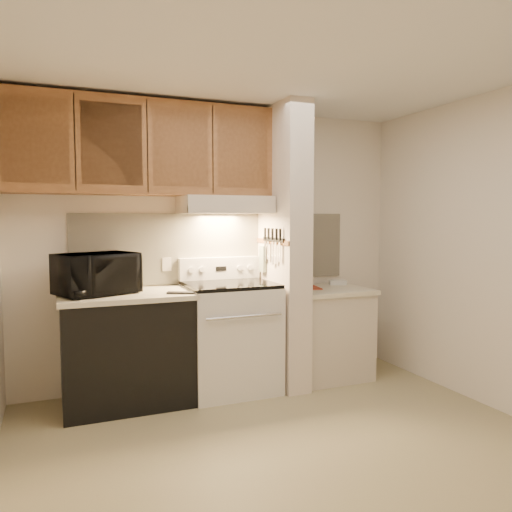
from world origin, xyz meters
TOP-DOWN VIEW (x-y plane):
  - floor at (0.00, 0.00)m, footprint 3.60×3.60m
  - ceiling at (0.00, 0.00)m, footprint 3.60×3.60m
  - wall_back at (0.00, 1.50)m, footprint 3.60×2.50m
  - wall_right at (1.80, 0.00)m, footprint 0.02×3.00m
  - backsplash at (0.00, 1.49)m, footprint 2.60×0.02m
  - range_body at (0.00, 1.16)m, footprint 0.76×0.65m
  - oven_window at (0.00, 0.84)m, footprint 0.50×0.01m
  - oven_handle at (0.00, 0.80)m, footprint 0.65×0.02m
  - cooktop at (0.00, 1.16)m, footprint 0.74×0.64m
  - range_backguard at (0.00, 1.44)m, footprint 0.76×0.08m
  - range_display at (0.00, 1.40)m, footprint 0.10×0.01m
  - range_knob_left_outer at (-0.28, 1.40)m, footprint 0.05×0.02m
  - range_knob_left_inner at (-0.18, 1.40)m, footprint 0.05×0.02m
  - range_knob_right_inner at (0.18, 1.40)m, footprint 0.05×0.02m
  - range_knob_right_outer at (0.28, 1.40)m, footprint 0.05×0.02m
  - dishwasher_front at (-0.88, 1.17)m, footprint 1.00×0.63m
  - left_countertop at (-0.88, 1.17)m, footprint 1.04×0.67m
  - spoon_rest at (-0.48, 0.97)m, footprint 0.22×0.15m
  - teal_jar at (-0.83, 1.39)m, footprint 0.10×0.10m
  - outlet at (-0.48, 1.48)m, footprint 0.08×0.01m
  - microwave at (-1.10, 1.19)m, footprint 0.70×0.60m
  - partition_pillar at (0.51, 1.15)m, footprint 0.22×0.70m
  - pillar_trim at (0.39, 1.15)m, footprint 0.01×0.70m
  - knife_strip at (0.39, 1.10)m, footprint 0.02×0.42m
  - knife_blade_a at (0.38, 0.95)m, footprint 0.01×0.03m
  - knife_handle_a at (0.38, 0.94)m, footprint 0.02×0.02m
  - knife_blade_b at (0.38, 1.03)m, footprint 0.01×0.04m
  - knife_handle_b at (0.38, 1.01)m, footprint 0.02×0.02m
  - knife_blade_c at (0.38, 1.09)m, footprint 0.01×0.04m
  - knife_handle_c at (0.38, 1.09)m, footprint 0.02×0.02m
  - knife_blade_d at (0.38, 1.19)m, footprint 0.01×0.04m
  - knife_handle_d at (0.38, 1.18)m, footprint 0.02×0.02m
  - knife_blade_e at (0.38, 1.26)m, footprint 0.01×0.04m
  - knife_handle_e at (0.38, 1.26)m, footprint 0.02×0.02m
  - oven_mitt at (0.38, 1.32)m, footprint 0.03×0.10m
  - right_cab_base at (0.97, 1.15)m, footprint 0.70×0.60m
  - right_countertop at (0.97, 1.15)m, footprint 0.74×0.64m
  - red_folder at (0.79, 1.25)m, footprint 0.28×0.35m
  - white_box at (1.19, 1.33)m, footprint 0.19×0.16m
  - range_hood at (0.00, 1.28)m, footprint 0.78×0.44m
  - hood_lip at (0.00, 1.07)m, footprint 0.78×0.04m
  - upper_cabinets at (-0.69, 1.32)m, footprint 2.18×0.33m
  - cab_door_a at (-1.51, 1.17)m, footprint 0.46×0.01m
  - cab_gap_a at (-1.23, 1.16)m, footprint 0.01×0.01m
  - cab_door_b at (-0.96, 1.17)m, footprint 0.46×0.01m
  - cab_gap_b at (-0.69, 1.16)m, footprint 0.01×0.01m
  - cab_door_c at (-0.42, 1.17)m, footprint 0.46×0.01m
  - cab_gap_c at (-0.14, 1.16)m, footprint 0.01×0.01m
  - cab_door_d at (0.13, 1.17)m, footprint 0.46×0.01m

SIDE VIEW (x-z plane):
  - floor at x=0.00m, z-range 0.00..0.00m
  - right_cab_base at x=0.97m, z-range 0.00..0.81m
  - dishwasher_front at x=-0.88m, z-range 0.00..0.87m
  - range_body at x=0.00m, z-range 0.00..0.92m
  - oven_window at x=0.00m, z-range 0.35..0.65m
  - oven_handle at x=0.00m, z-range 0.71..0.73m
  - right_countertop at x=0.97m, z-range 0.81..0.85m
  - red_folder at x=0.79m, z-range 0.85..0.86m
  - white_box at x=1.19m, z-range 0.85..0.89m
  - left_countertop at x=-0.88m, z-range 0.87..0.91m
  - spoon_rest at x=-0.48m, z-range 0.91..0.92m
  - cooktop at x=0.00m, z-range 0.92..0.95m
  - teal_jar at x=-0.83m, z-range 0.91..1.01m
  - range_backguard at x=0.00m, z-range 0.95..1.15m
  - range_display at x=0.00m, z-range 1.03..1.07m
  - range_knob_left_outer at x=-0.28m, z-range 1.03..1.07m
  - range_knob_left_inner at x=-0.18m, z-range 1.03..1.07m
  - range_knob_right_inner at x=0.18m, z-range 1.03..1.07m
  - range_knob_right_outer at x=0.28m, z-range 1.03..1.07m
  - microwave at x=-1.10m, z-range 0.91..1.23m
  - outlet at x=-0.48m, z-range 1.04..1.16m
  - oven_mitt at x=0.38m, z-range 1.01..1.25m
  - knife_blade_c at x=0.38m, z-range 1.10..1.30m
  - knife_blade_b at x=0.38m, z-range 1.12..1.30m
  - knife_blade_e at x=0.38m, z-range 1.12..1.30m
  - knife_blade_a at x=0.38m, z-range 1.14..1.30m
  - knife_blade_d at x=0.38m, z-range 1.14..1.30m
  - backsplash at x=0.00m, z-range 0.92..1.55m
  - wall_back at x=0.00m, z-range 1.24..1.26m
  - wall_right at x=1.80m, z-range 0.00..2.50m
  - partition_pillar at x=0.51m, z-range 0.00..2.50m
  - pillar_trim at x=0.39m, z-range 1.28..1.32m
  - knife_strip at x=0.39m, z-range 1.30..1.34m
  - knife_handle_a at x=0.38m, z-range 1.32..1.42m
  - knife_handle_b at x=0.38m, z-range 1.32..1.42m
  - knife_handle_c at x=0.38m, z-range 1.32..1.42m
  - knife_handle_d at x=0.38m, z-range 1.32..1.42m
  - knife_handle_e at x=0.38m, z-range 1.32..1.42m
  - hood_lip at x=0.00m, z-range 1.55..1.61m
  - range_hood at x=0.00m, z-range 1.55..1.70m
  - upper_cabinets at x=-0.69m, z-range 1.70..2.47m
  - cab_door_a at x=-1.51m, z-range 1.77..2.40m
  - cab_gap_a at x=-1.23m, z-range 1.72..2.45m
  - cab_door_b at x=-0.96m, z-range 1.77..2.40m
  - cab_gap_b at x=-0.69m, z-range 1.72..2.45m
  - cab_door_c at x=-0.42m, z-range 1.77..2.40m
  - cab_gap_c at x=-0.14m, z-range 1.72..2.45m
  - cab_door_d at x=0.13m, z-range 1.77..2.40m
  - ceiling at x=0.00m, z-range 2.50..2.50m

